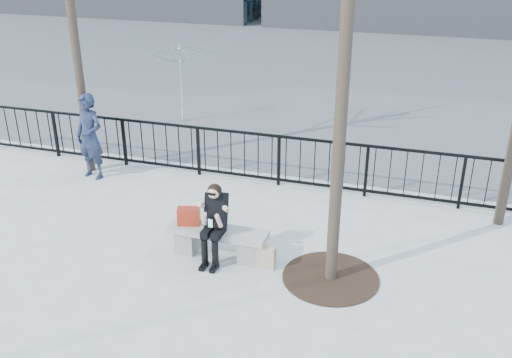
% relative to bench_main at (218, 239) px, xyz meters
% --- Properties ---
extents(ground, '(120.00, 120.00, 0.00)m').
position_rel_bench_main_xyz_m(ground, '(0.00, 0.00, -0.30)').
color(ground, '#9F9E99').
rests_on(ground, ground).
extents(street_surface, '(60.00, 23.00, 0.01)m').
position_rel_bench_main_xyz_m(street_surface, '(0.00, 15.00, -0.30)').
color(street_surface, '#474747').
rests_on(street_surface, ground).
extents(railing, '(14.00, 0.06, 1.10)m').
position_rel_bench_main_xyz_m(railing, '(0.00, 3.00, 0.25)').
color(railing, black).
rests_on(railing, ground).
extents(tree_grate, '(1.50, 1.50, 0.02)m').
position_rel_bench_main_xyz_m(tree_grate, '(1.90, -0.10, -0.29)').
color(tree_grate, black).
rests_on(tree_grate, ground).
extents(bench_main, '(1.65, 0.46, 0.49)m').
position_rel_bench_main_xyz_m(bench_main, '(0.00, 0.00, 0.00)').
color(bench_main, slate).
rests_on(bench_main, ground).
extents(seated_woman, '(0.50, 0.64, 1.34)m').
position_rel_bench_main_xyz_m(seated_woman, '(0.00, -0.16, 0.37)').
color(seated_woman, black).
rests_on(seated_woman, ground).
extents(handbag, '(0.40, 0.26, 0.30)m').
position_rel_bench_main_xyz_m(handbag, '(-0.51, 0.02, 0.34)').
color(handbag, maroon).
rests_on(handbag, bench_main).
extents(shopping_bag, '(0.41, 0.17, 0.38)m').
position_rel_bench_main_xyz_m(shopping_bag, '(0.81, -0.11, -0.11)').
color(shopping_bag, '#C8B08D').
rests_on(shopping_bag, ground).
extents(standing_man, '(0.74, 0.56, 1.84)m').
position_rel_bench_main_xyz_m(standing_man, '(-3.72, 2.20, 0.62)').
color(standing_man, black).
rests_on(standing_man, ground).
extents(vendor_umbrella, '(2.78, 2.82, 2.14)m').
position_rel_bench_main_xyz_m(vendor_umbrella, '(-3.45, 6.23, 0.77)').
color(vendor_umbrella, yellow).
rests_on(vendor_umbrella, ground).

